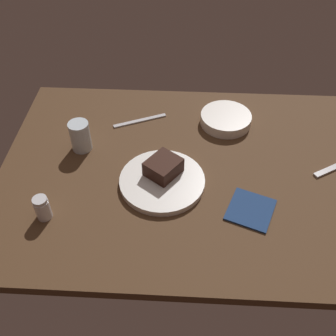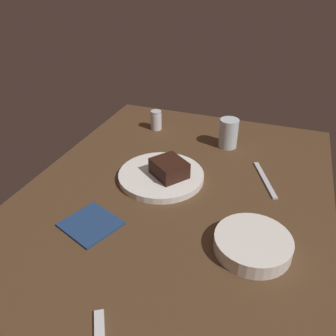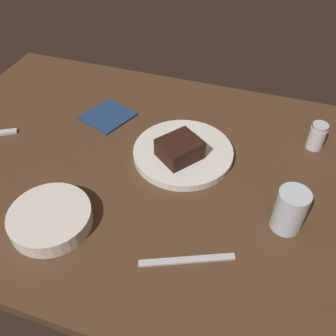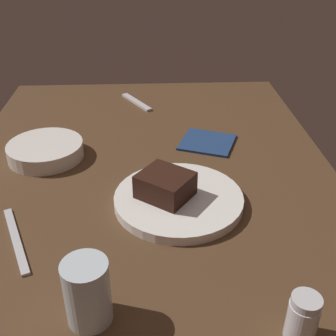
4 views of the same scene
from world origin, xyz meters
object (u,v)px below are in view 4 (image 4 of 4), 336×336
object	(u,v)px
salt_shaker	(303,318)
side_bowl	(46,150)
folded_napkin	(207,142)
dessert_spoon	(136,102)
dessert_plate	(179,200)
butter_knife	(16,239)
water_glass	(87,292)
chocolate_cake_slice	(165,185)

from	to	relation	value
salt_shaker	side_bowl	distance (cm)	67.64
folded_napkin	dessert_spoon	bearing A→B (deg)	33.57
dessert_plate	butter_knife	world-z (taller)	dessert_plate
water_glass	side_bowl	distance (cm)	49.57
chocolate_cake_slice	water_glass	world-z (taller)	water_glass
dessert_spoon	butter_knife	world-z (taller)	dessert_spoon
salt_shaker	dessert_spoon	size ratio (longest dim) A/B	0.49
chocolate_cake_slice	butter_knife	bearing A→B (deg)	110.38
dessert_plate	salt_shaker	world-z (taller)	salt_shaker
salt_shaker	dessert_spoon	xyz separation A→B (cm)	(83.87, 23.13, -3.25)
chocolate_cake_slice	salt_shaker	bearing A→B (deg)	-152.22
chocolate_cake_slice	folded_napkin	size ratio (longest dim) A/B	0.76
chocolate_cake_slice	side_bowl	world-z (taller)	chocolate_cake_slice
dessert_spoon	butter_knife	bearing A→B (deg)	131.13
side_bowl	water_glass	bearing A→B (deg)	-161.97
water_glass	dessert_plate	bearing A→B (deg)	-28.08
dessert_plate	folded_napkin	world-z (taller)	dessert_plate
water_glass	butter_knife	size ratio (longest dim) A/B	0.53
salt_shaker	butter_knife	bearing A→B (deg)	63.30
dessert_plate	salt_shaker	xyz separation A→B (cm)	(-31.43, -14.07, 2.64)
side_bowl	dessert_spoon	bearing A→B (deg)	-32.53
butter_knife	dessert_spoon	bearing A→B (deg)	-41.53
chocolate_cake_slice	salt_shaker	distance (cm)	35.77
dessert_plate	chocolate_cake_slice	size ratio (longest dim) A/B	2.67
salt_shaker	dessert_plate	bearing A→B (deg)	24.12
dessert_plate	chocolate_cake_slice	xyz separation A→B (cm)	(0.21, 2.60, 3.35)
side_bowl	dessert_spoon	size ratio (longest dim) A/B	1.16
chocolate_cake_slice	butter_knife	world-z (taller)	chocolate_cake_slice
salt_shaker	butter_knife	size ratio (longest dim) A/B	0.38
chocolate_cake_slice	dessert_spoon	distance (cm)	52.78
water_glass	side_bowl	xyz separation A→B (cm)	(47.03, 15.31, -3.19)
folded_napkin	chocolate_cake_slice	bearing A→B (deg)	155.27
side_bowl	butter_knife	world-z (taller)	side_bowl
water_glass	folded_napkin	bearing A→B (deg)	-24.06
salt_shaker	side_bowl	bearing A→B (deg)	40.30
chocolate_cake_slice	salt_shaker	world-z (taller)	salt_shaker
dessert_plate	water_glass	bearing A→B (deg)	151.92
salt_shaker	dessert_spoon	distance (cm)	87.06
chocolate_cake_slice	water_glass	bearing A→B (deg)	156.56
chocolate_cake_slice	folded_napkin	distance (cm)	27.91
side_bowl	butter_knife	distance (cm)	29.85
water_glass	folded_napkin	size ratio (longest dim) A/B	0.80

